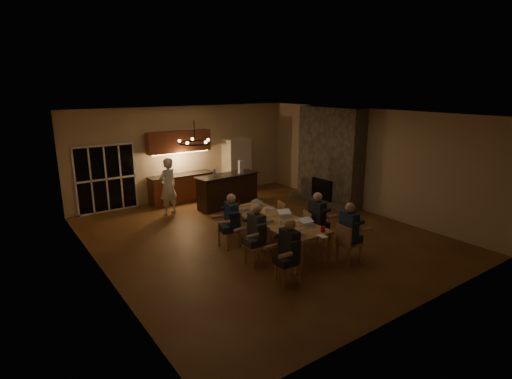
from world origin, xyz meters
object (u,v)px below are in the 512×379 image
object	(u,v)px
person_left_far	(232,221)
mug_mid	(266,210)
person_right_mid	(317,220)
mug_back	(242,211)
laptop_b	(309,222)
laptop_c	(266,216)
redcup_near	(323,229)
can_cola	(239,203)
person_left_near	(289,252)
can_right	(279,209)
chair_right_near	(349,243)
redcup_mid	(249,215)
chair_left_far	(229,230)
laptop_a	(295,229)
chair_right_mid	(314,228)
laptop_f	(261,202)
mug_front	(281,222)
bar_bottle	(215,173)
person_left_mid	(257,234)
standing_person	(168,187)
laptop_d	(286,213)
bar_blender	(241,167)
chair_right_far	(288,217)
chair_left_near	(288,261)
can_silver	(294,224)
laptop_e	(243,205)
person_right_near	(349,232)
dining_table	(274,233)
chandelier	(195,143)
refrigerator	(237,166)
chair_left_mid	(256,245)
bar_island	(228,191)

from	to	relation	value
person_left_far	mug_mid	world-z (taller)	person_left_far
person_right_mid	mug_back	size ratio (longest dim) A/B	13.80
laptop_b	laptop_c	size ratio (longest dim) A/B	1.00
redcup_near	can_cola	distance (m)	2.78
person_left_near	redcup_near	xyz separation A→B (m)	(1.22, 0.31, 0.12)
laptop_b	can_right	bearing A→B (deg)	90.51
chair_right_near	redcup_mid	xyz separation A→B (m)	(-1.34, 2.04, 0.37)
chair_left_far	laptop_a	size ratio (longest dim) A/B	2.78
chair_right_mid	laptop_a	bearing A→B (deg)	135.82
laptop_f	redcup_mid	bearing A→B (deg)	-172.05
laptop_a	person_left_far	bearing A→B (deg)	-62.47
mug_front	redcup_mid	world-z (taller)	redcup_mid
chair_left_far	bar_bottle	size ratio (longest dim) A/B	3.71
person_left_mid	mug_back	distance (m)	1.36
laptop_f	mug_front	bearing A→B (deg)	-134.93
standing_person	can_right	distance (m)	3.88
laptop_d	bar_blender	size ratio (longest dim) A/B	0.77
standing_person	laptop_a	xyz separation A→B (m)	(0.80, -5.02, -0.02)
chair_right_far	redcup_near	distance (m)	2.01
can_right	bar_bottle	distance (m)	3.20
chair_left_near	can_silver	bearing A→B (deg)	146.87
laptop_e	bar_blender	distance (m)	2.97
chair_left_near	laptop_e	size ratio (longest dim) A/B	2.78
chair_right_far	person_right_near	world-z (taller)	person_right_near
laptop_b	mug_mid	xyz separation A→B (m)	(-0.14, 1.44, -0.06)
dining_table	chair_right_far	xyz separation A→B (m)	(0.90, 0.56, 0.07)
dining_table	can_right	bearing A→B (deg)	39.90
person_right_near	laptop_d	distance (m)	1.59
chandelier	redcup_mid	size ratio (longest dim) A/B	5.37
laptop_e	redcup_near	world-z (taller)	laptop_e
mug_back	person_right_near	bearing A→B (deg)	-61.72
chair_right_near	mug_front	world-z (taller)	chair_right_near
chair_right_mid	person_left_mid	world-z (taller)	person_left_mid
mug_mid	dining_table	bearing A→B (deg)	-105.57
person_left_near	bar_blender	bearing A→B (deg)	158.69
refrigerator	bar_blender	xyz separation A→B (m)	(-0.76, -1.45, 0.29)
chair_right_near	laptop_f	size ratio (longest dim) A/B	2.78
person_left_mid	mug_back	xyz separation A→B (m)	(0.46, 1.28, 0.11)
mug_mid	redcup_near	world-z (taller)	redcup_near
chair_left_mid	chandelier	distance (m)	2.63
chair_right_mid	laptop_d	size ratio (longest dim) A/B	2.78
laptop_a	chair_left_mid	bearing A→B (deg)	-34.01
bar_island	mug_mid	size ratio (longest dim) A/B	21.03
laptop_b	bar_bottle	distance (m)	4.44
mug_mid	can_silver	size ratio (longest dim) A/B	0.83
person_left_mid	laptop_a	size ratio (longest dim) A/B	4.31
chandelier	laptop_a	distance (m)	2.82
refrigerator	redcup_near	bearing A→B (deg)	-105.63
dining_table	redcup_mid	size ratio (longest dim) A/B	24.33
chair_left_near	chair_left_far	xyz separation A→B (m)	(-0.03, 2.23, 0.00)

